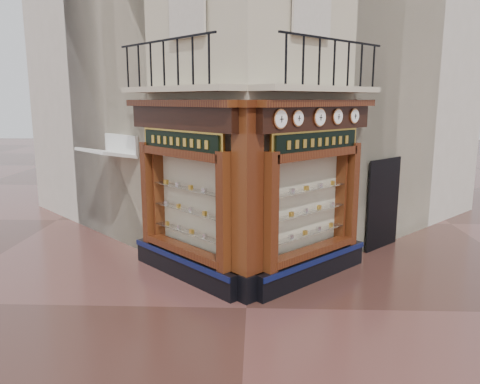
{
  "coord_description": "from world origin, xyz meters",
  "views": [
    {
      "loc": [
        0.19,
        -8.48,
        3.98
      ],
      "look_at": [
        -0.2,
        2.0,
        1.91
      ],
      "focal_mm": 35.0,
      "sensor_mm": 36.0,
      "label": 1
    }
  ],
  "objects_px": {
    "clock_a": "(280,119)",
    "clock_e": "(354,116)",
    "clock_d": "(337,117)",
    "awning": "(111,249)",
    "clock_c": "(320,117)",
    "corner_pilaster": "(247,205)",
    "clock_b": "(298,118)",
    "signboard_right": "(317,142)",
    "signboard_left": "(180,141)"
  },
  "relations": [
    {
      "from": "corner_pilaster",
      "to": "awning",
      "type": "distance_m",
      "value": 5.23
    },
    {
      "from": "corner_pilaster",
      "to": "clock_c",
      "type": "height_order",
      "value": "corner_pilaster"
    },
    {
      "from": "signboard_left",
      "to": "signboard_right",
      "type": "distance_m",
      "value": 2.92
    },
    {
      "from": "clock_b",
      "to": "clock_c",
      "type": "height_order",
      "value": "clock_c"
    },
    {
      "from": "clock_c",
      "to": "clock_d",
      "type": "height_order",
      "value": "clock_c"
    },
    {
      "from": "clock_b",
      "to": "signboard_right",
      "type": "relative_size",
      "value": 0.16
    },
    {
      "from": "clock_c",
      "to": "clock_e",
      "type": "xyz_separation_m",
      "value": [
        0.89,
        0.89,
        0.0
      ]
    },
    {
      "from": "corner_pilaster",
      "to": "clock_a",
      "type": "height_order",
      "value": "corner_pilaster"
    },
    {
      "from": "clock_c",
      "to": "clock_d",
      "type": "relative_size",
      "value": 1.11
    },
    {
      "from": "clock_b",
      "to": "clock_c",
      "type": "relative_size",
      "value": 0.85
    },
    {
      "from": "clock_e",
      "to": "signboard_left",
      "type": "relative_size",
      "value": 0.16
    },
    {
      "from": "corner_pilaster",
      "to": "signboard_left",
      "type": "relative_size",
      "value": 1.95
    },
    {
      "from": "clock_b",
      "to": "signboard_right",
      "type": "distance_m",
      "value": 0.95
    },
    {
      "from": "corner_pilaster",
      "to": "clock_b",
      "type": "relative_size",
      "value": 12.21
    },
    {
      "from": "clock_c",
      "to": "awning",
      "type": "bearing_deg",
      "value": 112.36
    },
    {
      "from": "clock_a",
      "to": "signboard_left",
      "type": "bearing_deg",
      "value": 109.51
    },
    {
      "from": "corner_pilaster",
      "to": "signboard_right",
      "type": "xyz_separation_m",
      "value": [
        1.46,
        1.01,
        1.15
      ]
    },
    {
      "from": "clock_c",
      "to": "clock_d",
      "type": "xyz_separation_m",
      "value": [
        0.44,
        0.44,
        0.0
      ]
    },
    {
      "from": "corner_pilaster",
      "to": "clock_d",
      "type": "height_order",
      "value": "corner_pilaster"
    },
    {
      "from": "signboard_right",
      "to": "clock_e",
      "type": "bearing_deg",
      "value": -5.39
    },
    {
      "from": "awning",
      "to": "signboard_right",
      "type": "bearing_deg",
      "value": -156.38
    },
    {
      "from": "awning",
      "to": "clock_d",
      "type": "bearing_deg",
      "value": -152.07
    },
    {
      "from": "signboard_right",
      "to": "clock_c",
      "type": "bearing_deg",
      "value": -128.8
    },
    {
      "from": "awning",
      "to": "signboard_left",
      "type": "bearing_deg",
      "value": -176.59
    },
    {
      "from": "awning",
      "to": "signboard_left",
      "type": "relative_size",
      "value": 0.8
    },
    {
      "from": "clock_a",
      "to": "clock_b",
      "type": "height_order",
      "value": "clock_a"
    },
    {
      "from": "signboard_left",
      "to": "signboard_right",
      "type": "xyz_separation_m",
      "value": [
        2.92,
        0.0,
        0.0
      ]
    },
    {
      "from": "awning",
      "to": "signboard_right",
      "type": "xyz_separation_m",
      "value": [
        5.23,
        -2.05,
        3.1
      ]
    },
    {
      "from": "clock_e",
      "to": "signboard_left",
      "type": "xyz_separation_m",
      "value": [
        -3.83,
        -0.75,
        -0.52
      ]
    },
    {
      "from": "clock_e",
      "to": "signboard_left",
      "type": "height_order",
      "value": "clock_e"
    },
    {
      "from": "clock_a",
      "to": "awning",
      "type": "xyz_separation_m",
      "value": [
        -4.39,
        3.04,
        -3.62
      ]
    },
    {
      "from": "clock_a",
      "to": "clock_c",
      "type": "relative_size",
      "value": 1.0
    },
    {
      "from": "corner_pilaster",
      "to": "signboard_right",
      "type": "relative_size",
      "value": 1.94
    },
    {
      "from": "clock_a",
      "to": "awning",
      "type": "distance_m",
      "value": 6.45
    },
    {
      "from": "clock_b",
      "to": "clock_d",
      "type": "height_order",
      "value": "clock_d"
    },
    {
      "from": "clock_d",
      "to": "awning",
      "type": "bearing_deg",
      "value": 117.93
    },
    {
      "from": "corner_pilaster",
      "to": "awning",
      "type": "height_order",
      "value": "corner_pilaster"
    },
    {
      "from": "clock_c",
      "to": "signboard_right",
      "type": "xyz_separation_m",
      "value": [
        -0.02,
        0.14,
        -0.52
      ]
    },
    {
      "from": "corner_pilaster",
      "to": "clock_c",
      "type": "distance_m",
      "value": 2.4
    },
    {
      "from": "corner_pilaster",
      "to": "clock_b",
      "type": "distance_m",
      "value": 1.98
    },
    {
      "from": "clock_c",
      "to": "clock_e",
      "type": "height_order",
      "value": "clock_c"
    },
    {
      "from": "clock_e",
      "to": "signboard_right",
      "type": "distance_m",
      "value": 1.29
    },
    {
      "from": "clock_b",
      "to": "awning",
      "type": "height_order",
      "value": "clock_b"
    },
    {
      "from": "clock_d",
      "to": "awning",
      "type": "distance_m",
      "value": 6.96
    },
    {
      "from": "clock_a",
      "to": "clock_c",
      "type": "bearing_deg",
      "value": 0.0
    },
    {
      "from": "clock_a",
      "to": "clock_e",
      "type": "xyz_separation_m",
      "value": [
        1.74,
        1.74,
        0.0
      ]
    },
    {
      "from": "clock_c",
      "to": "signboard_left",
      "type": "xyz_separation_m",
      "value": [
        -2.94,
        0.14,
        -0.52
      ]
    },
    {
      "from": "clock_d",
      "to": "signboard_right",
      "type": "height_order",
      "value": "clock_d"
    },
    {
      "from": "clock_b",
      "to": "clock_c",
      "type": "bearing_deg",
      "value": 0.0
    },
    {
      "from": "signboard_left",
      "to": "signboard_right",
      "type": "relative_size",
      "value": 0.99
    }
  ]
}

